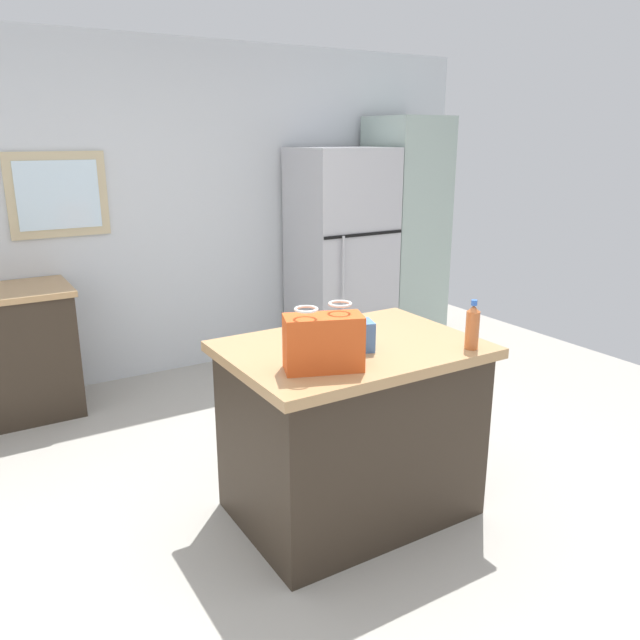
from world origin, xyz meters
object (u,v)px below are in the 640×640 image
at_px(kitchen_island, 351,429).
at_px(refrigerator, 341,254).
at_px(small_box, 356,336).
at_px(bottle, 472,327).
at_px(tall_cabinet, 404,233).
at_px(shopping_bag, 323,342).

bearing_deg(kitchen_island, refrigerator, 58.10).
bearing_deg(small_box, kitchen_island, 68.22).
distance_m(refrigerator, bottle, 2.61).
relative_size(kitchen_island, bottle, 5.08).
xyz_separation_m(kitchen_island, tall_cabinet, (2.01, 2.12, 0.56)).
height_order(kitchen_island, tall_cabinet, tall_cabinet).
bearing_deg(small_box, refrigerator, 58.42).
bearing_deg(refrigerator, kitchen_island, -121.90).
relative_size(tall_cabinet, shopping_bag, 5.56).
bearing_deg(tall_cabinet, shopping_bag, -134.72).
xyz_separation_m(shopping_bag, bottle, (0.75, -0.13, -0.02)).
bearing_deg(shopping_bag, refrigerator, 55.30).
height_order(small_box, bottle, bottle).
height_order(kitchen_island, refrigerator, refrigerator).
xyz_separation_m(kitchen_island, bottle, (0.45, -0.34, 0.56)).
distance_m(kitchen_island, refrigerator, 2.53).
height_order(kitchen_island, small_box, small_box).
bearing_deg(small_box, shopping_bag, -152.63).
xyz_separation_m(kitchen_island, shopping_bag, (-0.30, -0.21, 0.57)).
xyz_separation_m(kitchen_island, refrigerator, (1.32, 2.12, 0.44)).
xyz_separation_m(kitchen_island, small_box, (-0.03, -0.08, 0.52)).
distance_m(tall_cabinet, shopping_bag, 3.28).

